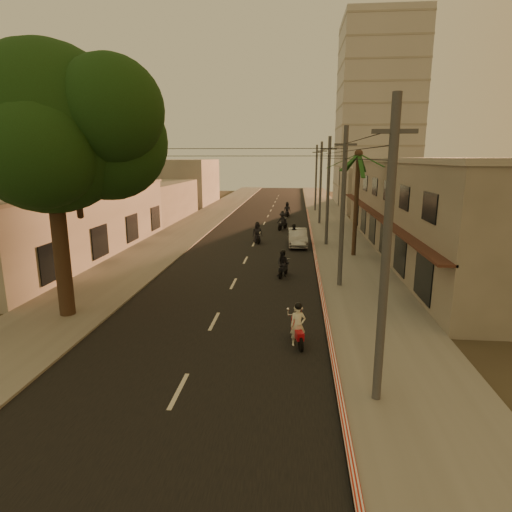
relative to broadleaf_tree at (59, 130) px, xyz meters
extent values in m
plane|color=#383023|center=(6.61, -2.14, -8.48)|extent=(160.00, 160.00, 0.00)
cube|color=black|center=(6.61, 17.86, -8.47)|extent=(10.00, 140.00, 0.02)
cube|color=slate|center=(14.11, 17.86, -8.42)|extent=(5.00, 140.00, 0.12)
cube|color=slate|center=(-0.89, 17.86, -8.42)|extent=(5.00, 140.00, 0.12)
cube|color=#B12212|center=(11.71, 12.86, -8.38)|extent=(0.20, 60.00, 0.20)
cube|color=gray|center=(20.61, 15.86, -4.98)|extent=(8.00, 34.00, 7.00)
cube|color=#A9A399|center=(20.61, 15.86, -1.33)|extent=(8.20, 34.20, 0.30)
cube|color=#44241B|center=(16.31, 15.86, -5.38)|extent=(0.80, 34.00, 0.12)
cube|color=#A9A399|center=(-7.39, 11.86, -5.98)|extent=(8.00, 24.00, 5.00)
cube|color=gray|center=(-7.39, 11.86, -3.38)|extent=(8.20, 24.20, 0.20)
cube|color=#B7B5B2|center=(22.61, 53.86, 5.52)|extent=(12.00, 12.00, 28.00)
cylinder|color=black|center=(-0.39, -0.14, -5.48)|extent=(0.70, 0.70, 6.00)
cylinder|color=black|center=(0.41, 0.26, -2.48)|extent=(1.22, 2.17, 3.04)
cylinder|color=black|center=(-0.99, -0.44, -2.28)|extent=(1.31, 1.49, 2.73)
sphere|color=black|center=(-0.39, -0.14, 0.02)|extent=(7.20, 7.20, 7.20)
sphere|color=black|center=(1.81, 0.86, -0.48)|extent=(5.20, 5.20, 5.20)
sphere|color=black|center=(-2.19, 0.66, -0.28)|extent=(4.80, 4.80, 4.80)
sphere|color=black|center=(0.21, -1.94, -0.88)|extent=(4.60, 4.60, 4.60)
sphere|color=black|center=(2.61, -0.64, 0.72)|extent=(4.40, 4.40, 4.40)
sphere|color=black|center=(0.81, 2.26, 1.12)|extent=(4.40, 4.40, 4.40)
cylinder|color=black|center=(14.61, 13.86, -4.68)|extent=(0.32, 0.32, 7.60)
sphere|color=black|center=(14.61, 13.86, -0.88)|extent=(0.60, 0.60, 0.60)
cylinder|color=#38383A|center=(12.81, -6.14, -3.98)|extent=(0.26, 0.26, 9.00)
cube|color=#38383A|center=(12.81, -6.14, -0.48)|extent=(1.20, 0.12, 0.12)
cylinder|color=#38383A|center=(12.81, 5.86, -3.98)|extent=(0.26, 0.26, 9.00)
cube|color=#38383A|center=(12.81, 5.86, -0.48)|extent=(1.20, 0.12, 0.12)
cylinder|color=#38383A|center=(12.81, 17.86, -3.98)|extent=(0.26, 0.26, 9.00)
cube|color=#38383A|center=(12.81, 17.86, -0.48)|extent=(1.20, 0.12, 0.12)
cylinder|color=#38383A|center=(12.81, 29.86, -3.98)|extent=(0.26, 0.26, 9.00)
cube|color=#38383A|center=(12.81, 29.86, -0.48)|extent=(1.20, 0.12, 0.12)
cylinder|color=#38383A|center=(12.81, 41.86, -3.98)|extent=(0.26, 0.26, 9.00)
cube|color=#38383A|center=(12.81, 41.86, -0.48)|extent=(1.20, 0.12, 0.12)
cube|color=#A9A399|center=(20.61, 42.86, -5.48)|extent=(8.00, 14.00, 6.00)
cube|color=#A9A399|center=(-7.39, 31.86, -6.28)|extent=(8.00, 14.00, 4.40)
cube|color=#A9A399|center=(-7.39, 49.86, -4.98)|extent=(8.00, 14.00, 7.00)
cylinder|color=black|center=(10.25, -1.64, -8.19)|extent=(0.22, 0.58, 0.57)
cylinder|color=black|center=(10.53, -2.87, -8.19)|extent=(0.22, 0.58, 0.57)
cube|color=#B50D18|center=(10.41, -2.33, -7.92)|extent=(0.52, 1.15, 0.30)
cube|color=#B50D18|center=(10.29, -1.83, -7.77)|extent=(0.32, 0.17, 0.61)
cylinder|color=silver|center=(10.27, -1.71, -7.41)|extent=(0.55, 0.16, 0.04)
imported|color=silver|center=(10.41, -2.33, -7.62)|extent=(0.80, 0.67, 1.70)
sphere|color=black|center=(10.41, -2.33, -6.82)|extent=(0.30, 0.30, 0.30)
sphere|color=silver|center=(9.99, -1.80, -7.16)|extent=(0.12, 0.12, 0.12)
sphere|color=silver|center=(10.55, -1.67, -7.16)|extent=(0.12, 0.12, 0.12)
cylinder|color=black|center=(9.65, 8.36, -8.20)|extent=(0.23, 0.56, 0.55)
cylinder|color=black|center=(9.36, 7.16, -8.20)|extent=(0.23, 0.56, 0.55)
cube|color=black|center=(9.49, 7.69, -7.93)|extent=(0.53, 1.12, 0.30)
cube|color=black|center=(9.60, 8.17, -7.78)|extent=(0.31, 0.17, 0.59)
cylinder|color=silver|center=(9.63, 8.29, -7.44)|extent=(0.54, 0.17, 0.04)
imported|color=black|center=(9.49, 7.69, -7.65)|extent=(1.10, 1.00, 1.66)
sphere|color=black|center=(9.49, 7.69, -6.87)|extent=(0.30, 0.30, 0.30)
cylinder|color=black|center=(10.18, 18.08, -8.17)|extent=(0.22, 0.62, 0.61)
cylinder|color=black|center=(9.93, 16.75, -8.17)|extent=(0.22, 0.62, 0.61)
cube|color=black|center=(10.04, 17.34, -7.88)|extent=(0.52, 1.23, 0.32)
cube|color=black|center=(10.14, 17.87, -7.72)|extent=(0.34, 0.17, 0.65)
cylinder|color=silver|center=(10.17, 18.00, -7.34)|extent=(0.59, 0.15, 0.04)
imported|color=black|center=(10.04, 17.34, -7.57)|extent=(1.23, 0.83, 1.82)
sphere|color=black|center=(10.04, 17.34, -6.71)|extent=(0.32, 0.32, 0.32)
cylinder|color=black|center=(6.70, 19.05, -8.18)|extent=(0.25, 0.61, 0.60)
cylinder|color=black|center=(7.02, 17.75, -8.18)|extent=(0.25, 0.61, 0.60)
cube|color=black|center=(6.88, 18.32, -7.89)|extent=(0.58, 1.21, 0.32)
cube|color=black|center=(6.75, 18.84, -7.73)|extent=(0.34, 0.18, 0.64)
cylinder|color=silver|center=(6.72, 18.96, -7.35)|extent=(0.58, 0.18, 0.04)
imported|color=black|center=(6.88, 18.32, -7.58)|extent=(1.15, 0.98, 1.80)
sphere|color=black|center=(6.88, 18.32, -6.73)|extent=(0.32, 0.32, 0.32)
cylinder|color=black|center=(9.11, 26.34, -8.17)|extent=(0.35, 0.62, 0.62)
cylinder|color=black|center=(8.57, 25.07, -8.17)|extent=(0.35, 0.62, 0.62)
cube|color=black|center=(8.80, 25.63, -7.87)|extent=(0.76, 1.24, 0.33)
cube|color=black|center=(9.02, 26.14, -7.70)|extent=(0.35, 0.23, 0.67)
cylinder|color=silver|center=(9.07, 26.26, -7.31)|extent=(0.58, 0.28, 0.04)
imported|color=black|center=(8.80, 25.63, -7.54)|extent=(1.70, 1.56, 1.86)
sphere|color=black|center=(8.80, 25.63, -6.66)|extent=(0.33, 0.33, 0.33)
imported|color=#9D9FA4|center=(10.38, 17.42, -7.75)|extent=(1.91, 4.54, 1.45)
cylinder|color=black|center=(8.98, 36.46, -8.18)|extent=(0.17, 0.60, 0.59)
cylinder|color=black|center=(9.11, 35.14, -8.18)|extent=(0.17, 0.60, 0.59)
cube|color=black|center=(9.05, 35.72, -7.90)|extent=(0.41, 1.18, 0.32)
cube|color=black|center=(9.00, 36.25, -7.74)|extent=(0.33, 0.14, 0.63)
cylinder|color=silver|center=(8.98, 36.37, -7.37)|extent=(0.58, 0.10, 0.04)
imported|color=black|center=(9.05, 35.72, -7.59)|extent=(0.98, 0.74, 1.77)
sphere|color=black|center=(9.05, 35.72, -6.75)|extent=(0.32, 0.32, 0.32)
camera|label=1|loc=(10.26, -18.24, -1.15)|focal=30.00mm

